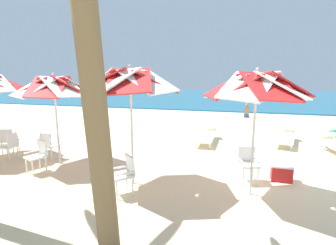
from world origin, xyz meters
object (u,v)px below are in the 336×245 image
Objects in this scene: beach_umbrella_1 at (131,82)px; plastic_chair_3 at (49,144)px; plastic_chair_4 at (8,139)px; palm_tree_2 at (92,42)px; plastic_chair_1 at (125,172)px; sun_lounger_1 at (285,137)px; sun_lounger_2 at (206,136)px; beach_umbrella_2 at (54,87)px; beach_ball at (333,133)px; beachgoer_seated at (246,113)px; beach_umbrella_0 at (257,87)px; plastic_chair_2 at (38,154)px; plastic_chair_0 at (248,162)px; cooler_box at (281,173)px; plastic_chair_6 at (9,145)px.

beach_umbrella_1 reaches higher than plastic_chair_3.
palm_tree_2 reaches higher than plastic_chair_4.
plastic_chair_1 and plastic_chair_3 have the same top height.
sun_lounger_2 is at bearing -168.00° from sun_lounger_1.
sun_lounger_1 is at bearing 32.29° from beach_umbrella_2.
beachgoer_seated is at bearing 126.74° from beach_ball.
beach_umbrella_0 reaches higher than beach_umbrella_2.
plastic_chair_4 is (-5.00, 0.99, -1.93)m from beach_umbrella_1.
plastic_chair_3 is 0.40× the size of sun_lounger_2.
plastic_chair_0 is at bearing 10.51° from plastic_chair_2.
beach_umbrella_1 is at bearing 105.17° from palm_tree_2.
beach_umbrella_1 is at bearing 96.54° from plastic_chair_1.
plastic_chair_1 is at bearing -163.85° from beach_umbrella_0.
cooler_box is at bearing 52.57° from palm_tree_2.
plastic_chair_3 is at bearing 117.12° from plastic_chair_2.
beach_umbrella_0 reaches higher than plastic_chair_1.
plastic_chair_2 is (-0.04, -0.75, -1.76)m from beach_umbrella_2.
plastic_chair_1 is 2.86m from plastic_chair_2.
cooler_box is at bearing 3.05° from plastic_chair_3.
beach_umbrella_2 reaches higher than beachgoer_seated.
plastic_chair_4 is 2.60× the size of beach_ball.
plastic_chair_2 is (-5.45, -0.27, -1.84)m from beach_umbrella_0.
beachgoer_seated is (5.51, 10.99, -1.97)m from beach_umbrella_2.
beach_umbrella_1 is at bearing -11.25° from plastic_chair_4.
plastic_chair_4 reaches higher than sun_lounger_2.
beach_umbrella_0 is at bearing -2.11° from plastic_chair_6.
plastic_chair_3 is 0.39× the size of sun_lounger_1.
beach_umbrella_1 is 4.29m from cooler_box.
cooler_box is at bearing 5.47° from plastic_chair_6.
plastic_chair_6 is at bearing -39.25° from plastic_chair_4.
plastic_chair_6 is 6.29m from palm_tree_2.
beachgoer_seated is at bearing 77.41° from plastic_chair_1.
sun_lounger_2 is at bearing 77.50° from plastic_chair_1.
beach_umbrella_0 is at bearing -106.49° from sun_lounger_1.
plastic_chair_6 is 1.73× the size of cooler_box.
beach_umbrella_1 is 1.26× the size of sun_lounger_1.
plastic_chair_2 is 8.54m from sun_lounger_1.
sun_lounger_2 is 6.45× the size of beach_ball.
plastic_chair_2 reaches higher than sun_lounger_1.
beachgoer_seated is at bearing 93.65° from cooler_box.
beach_umbrella_0 is at bearing 52.48° from palm_tree_2.
plastic_chair_3 reaches higher than cooler_box.
plastic_chair_1 is at bearing -24.21° from beach_umbrella_2.
plastic_chair_1 is at bearing -10.00° from plastic_chair_2.
plastic_chair_0 is 1.73× the size of cooler_box.
plastic_chair_1 is at bearing -23.31° from plastic_chair_3.
plastic_chair_4 is 1.00× the size of plastic_chair_6.
plastic_chair_2 is at bearing 170.00° from plastic_chair_1.
plastic_chair_2 is at bearing -62.88° from plastic_chair_3.
plastic_chair_0 is 1.00× the size of plastic_chair_1.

